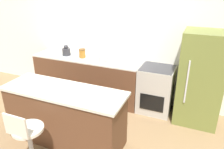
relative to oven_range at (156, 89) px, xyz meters
name	(u,v)px	position (x,y,z in m)	size (l,w,h in m)	color
ground_plane	(96,105)	(-1.15, -0.31, -0.45)	(14.00, 14.00, 0.00)	#8E704C
wall_back	(108,37)	(-1.15, 0.32, 0.85)	(8.00, 0.06, 2.60)	white
back_counter	(87,77)	(-1.50, 0.00, 0.00)	(2.35, 0.58, 0.91)	brown
kitchen_island	(65,116)	(-1.10, -1.43, 0.00)	(1.90, 0.65, 0.90)	brown
oven_range	(156,89)	(0.00, 0.00, 0.00)	(0.63, 0.60, 0.91)	#B7B2A8
refrigerator	(201,79)	(0.76, -0.04, 0.37)	(0.72, 0.68, 1.65)	olive
stool_chair	(28,140)	(-1.22, -2.11, 0.00)	(0.41, 0.41, 0.91)	#B7B7BC
kettle	(66,51)	(-1.98, -0.02, 0.55)	(0.18, 0.18, 0.23)	#333338
mixing_bowl	(103,58)	(-1.10, -0.02, 0.49)	(0.20, 0.20, 0.07)	beige
canister_jar	(82,53)	(-1.58, -0.02, 0.54)	(0.14, 0.14, 0.18)	#9E6623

